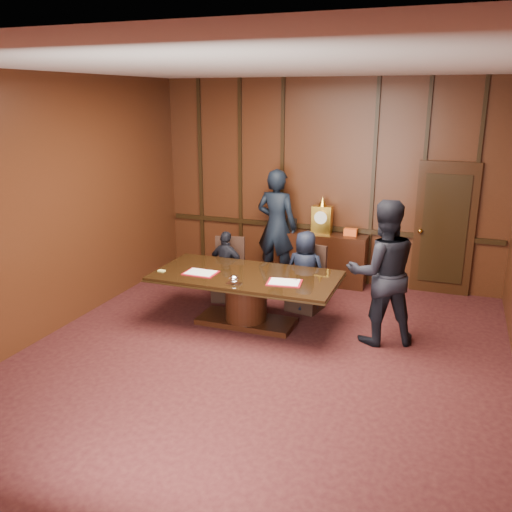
{
  "coord_description": "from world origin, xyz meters",
  "views": [
    {
      "loc": [
        2.12,
        -5.69,
        3.19
      ],
      "look_at": [
        -0.41,
        1.09,
        1.05
      ],
      "focal_mm": 38.0,
      "sensor_mm": 36.0,
      "label": 1
    }
  ],
  "objects_px": {
    "conference_table": "(246,291)",
    "signatory_right": "(305,271)",
    "witness_right": "(382,273)",
    "witness_left": "(277,226)",
    "sideboard": "(321,256)",
    "signatory_left": "(227,266)"
  },
  "relations": [
    {
      "from": "signatory_right",
      "to": "witness_right",
      "type": "xyz_separation_m",
      "value": [
        1.23,
        -0.7,
        0.34
      ]
    },
    {
      "from": "conference_table",
      "to": "witness_left",
      "type": "xyz_separation_m",
      "value": [
        -0.21,
        2.0,
        0.49
      ]
    },
    {
      "from": "conference_table",
      "to": "witness_right",
      "type": "relative_size",
      "value": 1.35
    },
    {
      "from": "sideboard",
      "to": "conference_table",
      "type": "relative_size",
      "value": 0.61
    },
    {
      "from": "signatory_right",
      "to": "witness_right",
      "type": "relative_size",
      "value": 0.65
    },
    {
      "from": "conference_table",
      "to": "signatory_right",
      "type": "distance_m",
      "value": 1.04
    },
    {
      "from": "sideboard",
      "to": "witness_left",
      "type": "bearing_deg",
      "value": -168.28
    },
    {
      "from": "signatory_right",
      "to": "witness_left",
      "type": "relative_size",
      "value": 0.63
    },
    {
      "from": "signatory_right",
      "to": "sideboard",
      "type": "bearing_deg",
      "value": -84.76
    },
    {
      "from": "sideboard",
      "to": "conference_table",
      "type": "height_order",
      "value": "sideboard"
    },
    {
      "from": "sideboard",
      "to": "conference_table",
      "type": "distance_m",
      "value": 2.23
    },
    {
      "from": "signatory_left",
      "to": "signatory_right",
      "type": "bearing_deg",
      "value": -171.15
    },
    {
      "from": "witness_left",
      "to": "witness_right",
      "type": "bearing_deg",
      "value": 143.88
    },
    {
      "from": "conference_table",
      "to": "witness_right",
      "type": "distance_m",
      "value": 1.94
    },
    {
      "from": "signatory_right",
      "to": "witness_left",
      "type": "xyz_separation_m",
      "value": [
        -0.86,
        1.2,
        0.37
      ]
    },
    {
      "from": "conference_table",
      "to": "witness_right",
      "type": "xyz_separation_m",
      "value": [
        1.88,
        0.1,
        0.46
      ]
    },
    {
      "from": "signatory_right",
      "to": "witness_right",
      "type": "distance_m",
      "value": 1.46
    },
    {
      "from": "sideboard",
      "to": "signatory_left",
      "type": "xyz_separation_m",
      "value": [
        -1.21,
        -1.36,
        0.09
      ]
    },
    {
      "from": "signatory_left",
      "to": "witness_left",
      "type": "bearing_deg",
      "value": -101.37
    },
    {
      "from": "witness_right",
      "to": "signatory_left",
      "type": "bearing_deg",
      "value": -38.97
    },
    {
      "from": "conference_table",
      "to": "signatory_right",
      "type": "height_order",
      "value": "signatory_right"
    },
    {
      "from": "signatory_left",
      "to": "witness_left",
      "type": "distance_m",
      "value": 1.35
    }
  ]
}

